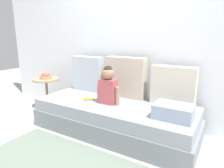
{
  "coord_description": "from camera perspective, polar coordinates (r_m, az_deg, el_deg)",
  "views": [
    {
      "loc": [
        1.24,
        -2.13,
        1.26
      ],
      "look_at": [
        -0.03,
        0.0,
        0.65
      ],
      "focal_mm": 32.01,
      "sensor_mm": 36.0,
      "label": 1
    }
  ],
  "objects": [
    {
      "name": "side_table",
      "position": [
        3.62,
        -18.23,
        -0.39
      ],
      "size": [
        0.44,
        0.44,
        0.54
      ],
      "color": "tan",
      "rests_on": "ground"
    },
    {
      "name": "throw_pillow_right",
      "position": [
        2.6,
        17.08,
        -0.48
      ],
      "size": [
        0.54,
        0.16,
        0.49
      ],
      "primitive_type": "cube",
      "color": "beige",
      "rests_on": "couch"
    },
    {
      "name": "ground_plane",
      "position": [
        2.77,
        0.54,
        -13.31
      ],
      "size": [
        12.0,
        12.0,
        0.0
      ],
      "primitive_type": "plane",
      "color": "#B2ADA3"
    },
    {
      "name": "folded_blanket",
      "position": [
        2.21,
        17.14,
        -7.51
      ],
      "size": [
        0.4,
        0.28,
        0.15
      ],
      "primitive_type": "cube",
      "color": "#8E9EB2",
      "rests_on": "couch"
    },
    {
      "name": "back_wall",
      "position": [
        2.97,
        6.27,
        14.31
      ],
      "size": [
        5.34,
        0.1,
        2.59
      ],
      "primitive_type": "cube",
      "color": "silver",
      "rests_on": "ground"
    },
    {
      "name": "banana",
      "position": [
        2.73,
        -6.65,
        -4.18
      ],
      "size": [
        0.16,
        0.14,
        0.04
      ],
      "primitive_type": "ellipsoid",
      "rotation": [
        0.0,
        0.0,
        0.7
      ],
      "color": "yellow",
      "rests_on": "couch"
    },
    {
      "name": "throw_pillow_center",
      "position": [
        2.82,
        3.99,
        1.93
      ],
      "size": [
        0.57,
        0.16,
        0.56
      ],
      "primitive_type": "cube",
      "color": "#C1B29E",
      "rests_on": "couch"
    },
    {
      "name": "fruit_bowl",
      "position": [
        3.59,
        -18.42,
        2.12
      ],
      "size": [
        0.2,
        0.2,
        0.1
      ],
      "color": "tan",
      "rests_on": "side_table"
    },
    {
      "name": "toddler",
      "position": [
        2.53,
        -1.14,
        -0.36
      ],
      "size": [
        0.33,
        0.16,
        0.49
      ],
      "color": "#B24C51",
      "rests_on": "couch"
    },
    {
      "name": "couch",
      "position": [
        2.68,
        0.55,
        -9.53
      ],
      "size": [
        2.14,
        0.86,
        0.4
      ],
      "color": "gray",
      "rests_on": "ground"
    },
    {
      "name": "throw_pillow_left",
      "position": [
        3.17,
        -6.77,
        2.94
      ],
      "size": [
        0.51,
        0.16,
        0.54
      ],
      "primitive_type": "cube",
      "color": "#B2BCC6",
      "rests_on": "couch"
    }
  ]
}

